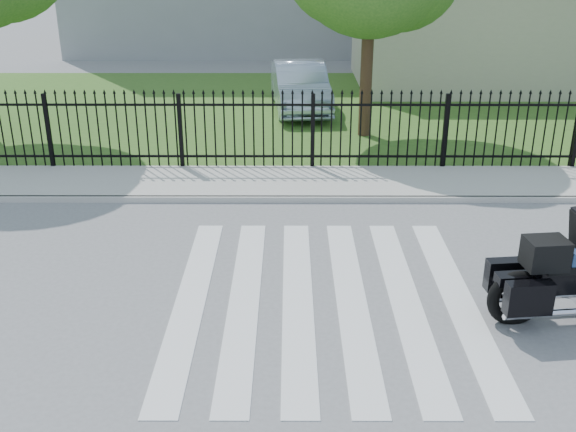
{
  "coord_description": "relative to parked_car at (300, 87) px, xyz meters",
  "views": [
    {
      "loc": [
        -0.53,
        -8.82,
        5.02
      ],
      "look_at": [
        -0.55,
        0.85,
        1.0
      ],
      "focal_mm": 42.0,
      "sensor_mm": 36.0,
      "label": 1
    }
  ],
  "objects": [
    {
      "name": "parked_car",
      "position": [
        0.0,
        0.0,
        0.0
      ],
      "size": [
        1.94,
        4.53,
        1.45
      ],
      "primitive_type": "imported",
      "rotation": [
        0.0,
        0.0,
        0.09
      ],
      "color": "#99A9C1",
      "rests_on": "grass_strip"
    },
    {
      "name": "curb",
      "position": [
        0.2,
        -7.85,
        -0.69
      ],
      "size": [
        40.0,
        0.12,
        0.12
      ],
      "primitive_type": "cube",
      "color": "#ADAAA3",
      "rests_on": "ground"
    },
    {
      "name": "crosswalk",
      "position": [
        0.2,
        -11.85,
        -0.74
      ],
      "size": [
        5.0,
        5.5,
        0.01
      ],
      "primitive_type": null,
      "color": "silver",
      "rests_on": "ground"
    },
    {
      "name": "ground",
      "position": [
        0.2,
        -11.85,
        -0.75
      ],
      "size": [
        120.0,
        120.0,
        0.0
      ],
      "primitive_type": "plane",
      "color": "slate",
      "rests_on": "ground"
    },
    {
      "name": "sidewalk",
      "position": [
        0.2,
        -6.85,
        -0.69
      ],
      "size": [
        40.0,
        2.0,
        0.12
      ],
      "primitive_type": "cube",
      "color": "#ADAAA3",
      "rests_on": "ground"
    },
    {
      "name": "iron_fence",
      "position": [
        0.2,
        -5.85,
        0.16
      ],
      "size": [
        26.0,
        0.04,
        1.8
      ],
      "color": "black",
      "rests_on": "ground"
    },
    {
      "name": "grass_strip",
      "position": [
        0.2,
        0.15,
        -0.74
      ],
      "size": [
        40.0,
        12.0,
        0.02
      ],
      "primitive_type": "cube",
      "color": "#355E20",
      "rests_on": "ground"
    },
    {
      "name": "building_low",
      "position": [
        7.2,
        4.15,
        1.0
      ],
      "size": [
        10.0,
        6.0,
        3.5
      ],
      "primitive_type": "cube",
      "color": "beige",
      "rests_on": "ground"
    }
  ]
}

